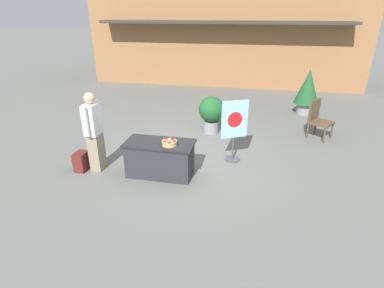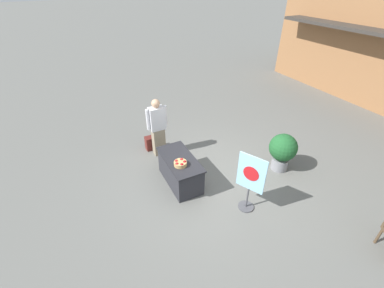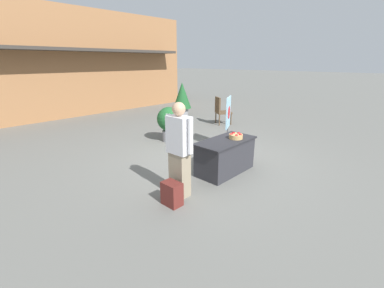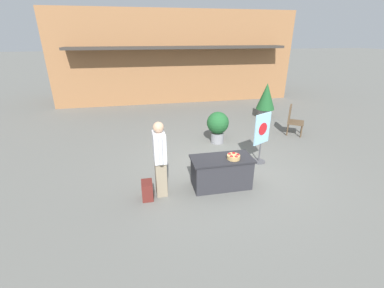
{
  "view_description": "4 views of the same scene",
  "coord_description": "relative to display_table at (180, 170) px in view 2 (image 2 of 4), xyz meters",
  "views": [
    {
      "loc": [
        1.46,
        -6.28,
        3.25
      ],
      "look_at": [
        0.24,
        -0.37,
        0.57
      ],
      "focal_mm": 28.0,
      "sensor_mm": 36.0,
      "label": 1
    },
    {
      "loc": [
        4.26,
        -2.79,
        4.53
      ],
      "look_at": [
        -0.46,
        -0.44,
        1.0
      ],
      "focal_mm": 24.0,
      "sensor_mm": 36.0,
      "label": 2
    },
    {
      "loc": [
        -4.76,
        -3.97,
        2.4
      ],
      "look_at": [
        -0.9,
        -0.33,
        0.67
      ],
      "focal_mm": 24.0,
      "sensor_mm": 36.0,
      "label": 3
    },
    {
      "loc": [
        -2.13,
        -5.95,
        3.4
      ],
      "look_at": [
        -0.91,
        -0.05,
        0.83
      ],
      "focal_mm": 24.0,
      "sensor_mm": 36.0,
      "label": 4
    }
  ],
  "objects": [
    {
      "name": "apple_basket",
      "position": [
        0.24,
        -0.09,
        0.43
      ],
      "size": [
        0.3,
        0.3,
        0.13
      ],
      "color": "tan",
      "rests_on": "display_table"
    },
    {
      "name": "display_table",
      "position": [
        0.0,
        0.0,
        0.0
      ],
      "size": [
        1.45,
        0.71,
        0.75
      ],
      "color": "#2D2D33",
      "rests_on": "ground_plane"
    },
    {
      "name": "ground_plane",
      "position": [
        0.35,
        0.83,
        -0.38
      ],
      "size": [
        120.0,
        120.0,
        0.0
      ],
      "primitive_type": "plane",
      "color": "slate"
    },
    {
      "name": "backpack",
      "position": [
        -1.77,
        -0.18,
        -0.17
      ],
      "size": [
        0.24,
        0.34,
        0.42
      ],
      "color": "maroon",
      "rests_on": "ground_plane"
    },
    {
      "name": "poster_board",
      "position": [
        1.47,
        1.0,
        0.44
      ],
      "size": [
        0.58,
        0.36,
        1.45
      ],
      "rotation": [
        0.0,
        0.0,
        -1.1
      ],
      "color": "#4C4C51",
      "rests_on": "ground_plane"
    },
    {
      "name": "potted_plant_far_right",
      "position": [
        0.71,
        2.66,
        0.25
      ],
      "size": [
        0.73,
        0.73,
        1.07
      ],
      "color": "gray",
      "rests_on": "ground_plane"
    },
    {
      "name": "person_visitor",
      "position": [
        -1.44,
        -0.04,
        0.52
      ],
      "size": [
        0.27,
        0.61,
        1.74
      ],
      "rotation": [
        0.0,
        0.0,
        0.02
      ],
      "color": "gray",
      "rests_on": "ground_plane"
    }
  ]
}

